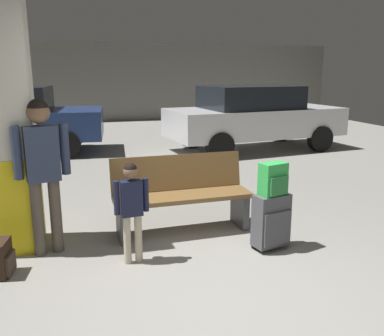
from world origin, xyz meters
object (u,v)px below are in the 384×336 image
parked_car_far (7,118)px  suitcase (271,221)px  structural_pillar (4,119)px  backpack_dark_floor (1,259)px  parked_car_near (253,116)px  adult (42,161)px  bench (181,195)px  child (131,202)px  backpack_bright (273,179)px

parked_car_far → suitcase: bearing=-61.8°
structural_pillar → parked_car_far: 5.61m
backpack_dark_floor → parked_car_near: (4.81, 5.18, 0.64)m
adult → bench: bearing=9.2°
parked_car_near → child: bearing=-124.4°
backpack_dark_floor → parked_car_far: size_ratio=0.08×
structural_pillar → suitcase: size_ratio=4.62×
child → parked_car_far: 6.56m
structural_pillar → parked_car_far: structural_pillar is taller
suitcase → backpack_dark_floor: size_ratio=1.78×
structural_pillar → adult: structural_pillar is taller
backpack_dark_floor → backpack_bright: bearing=-2.9°
backpack_bright → parked_car_near: size_ratio=0.08×
adult → parked_car_near: adult is taller
bench → adult: bearing=-170.8°
child → adult: adult is taller
backpack_dark_floor → parked_car_near: 7.10m
bench → backpack_bright: backpack_bright is taller
parked_car_far → backpack_bright: bearing=-61.8°
child → parked_car_near: size_ratio=0.24×
structural_pillar → bench: 2.07m
parked_car_far → adult: bearing=-79.0°
bench → backpack_dark_floor: (-1.90, -0.64, -0.28)m
suitcase → parked_car_near: parked_car_near is taller
backpack_bright → bench: bearing=135.1°
suitcase → parked_car_far: parked_car_far is taller
adult → suitcase: bearing=-13.4°
structural_pillar → backpack_bright: 2.82m
bench → adult: (-1.49, -0.24, 0.55)m
child → parked_car_near: (3.59, 5.23, 0.18)m
backpack_bright → child: size_ratio=0.33×
backpack_bright → child: 1.47m
bench → child: (-0.68, -0.70, 0.18)m
structural_pillar → suitcase: structural_pillar is taller
backpack_bright → structural_pillar: bearing=162.7°
suitcase → backpack_bright: 0.45m
backpack_bright → backpack_dark_floor: 2.75m
child → parked_car_far: bearing=107.2°
structural_pillar → bench: structural_pillar is taller
suitcase → parked_car_far: 7.22m
adult → parked_car_far: adult is taller
structural_pillar → backpack_dark_floor: bearing=-94.5°
suitcase → backpack_bright: (0.00, -0.00, 0.45)m
suitcase → backpack_dark_floor: 2.69m
bench → parked_car_near: 5.40m
child → parked_car_near: bearing=55.6°
suitcase → parked_car_far: bearing=118.2°
adult → parked_car_far: size_ratio=0.38×
structural_pillar → suitcase: bearing=-17.3°
bench → adult: 1.61m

